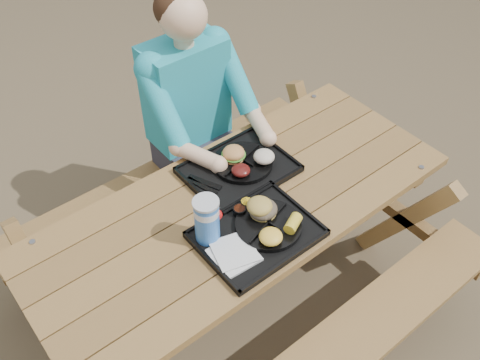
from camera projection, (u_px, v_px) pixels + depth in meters
ground at (240, 303)px, 2.72m from camera, size 60.00×60.00×0.00m
picnic_table at (240, 258)px, 2.45m from camera, size 1.80×1.49×0.75m
tray_near at (257, 234)px, 2.06m from camera, size 0.45×0.35×0.02m
tray_far at (239, 170)px, 2.31m from camera, size 0.45×0.35×0.02m
plate_near at (268, 225)px, 2.06m from camera, size 0.26×0.26×0.02m
plate_far at (243, 163)px, 2.32m from camera, size 0.26×0.26×0.02m
napkin_stack at (234, 254)px, 1.97m from camera, size 0.17×0.17×0.02m
soda_cup at (207, 221)px, 1.97m from camera, size 0.09×0.09×0.19m
condiment_bbq at (240, 211)px, 2.11m from camera, size 0.05×0.05×0.03m
condiment_mustard at (247, 204)px, 2.13m from camera, size 0.06×0.06×0.03m
sandwich at (263, 204)px, 2.06m from camera, size 0.11×0.11×0.11m
mac_cheese at (271, 237)px, 1.98m from camera, size 0.09×0.09×0.04m
corn_cob at (293, 223)px, 2.03m from camera, size 0.10×0.10×0.05m
cutlery_far at (205, 182)px, 2.24m from camera, size 0.09×0.15×0.01m
burger at (234, 151)px, 2.29m from camera, size 0.10×0.10×0.09m
baked_beans at (241, 170)px, 2.24m from camera, size 0.08×0.08×0.04m
potato_salad at (264, 157)px, 2.29m from camera, size 0.09×0.09×0.05m
diner at (191, 131)px, 2.69m from camera, size 0.48×0.84×1.28m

